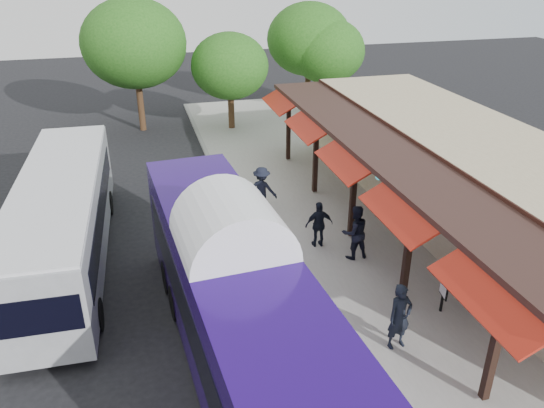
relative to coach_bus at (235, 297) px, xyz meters
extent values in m
plane|color=black|center=(1.45, 1.16, -2.01)|extent=(90.00, 90.00, 0.00)
cube|color=#9E9B93|center=(6.45, 5.16, -1.94)|extent=(10.00, 40.00, 0.15)
cube|color=gray|center=(1.50, 5.16, -1.94)|extent=(0.20, 40.00, 0.16)
cube|color=tan|center=(9.95, 5.16, -0.21)|extent=(5.00, 20.00, 3.60)
cube|color=black|center=(7.43, 5.16, 1.29)|extent=(0.06, 20.00, 0.60)
cube|color=#331E19|center=(6.35, 5.16, 1.39)|extent=(2.60, 20.00, 0.18)
cube|color=black|center=(5.23, -2.84, -0.21)|extent=(0.18, 0.18, 3.16)
cube|color=#9D1B0E|center=(4.80, -2.84, 1.14)|extent=(1.00, 3.20, 0.57)
cube|color=black|center=(5.23, 1.16, -0.21)|extent=(0.18, 0.18, 3.16)
cube|color=#9D1B0E|center=(4.80, 1.16, 1.14)|extent=(1.00, 3.20, 0.57)
cube|color=black|center=(5.23, 5.16, -0.21)|extent=(0.18, 0.18, 3.16)
cube|color=#9D1B0E|center=(4.80, 5.16, 1.14)|extent=(1.00, 3.20, 0.57)
cube|color=black|center=(5.23, 9.16, -0.21)|extent=(0.18, 0.18, 3.16)
cube|color=#9D1B0E|center=(4.80, 9.16, 1.14)|extent=(1.00, 3.20, 0.57)
cube|color=black|center=(5.23, 13.16, -0.21)|extent=(0.18, 0.18, 3.16)
cube|color=#9D1B0E|center=(4.80, 13.16, 1.14)|extent=(1.00, 3.20, 0.57)
sphere|color=teal|center=(5.65, -0.84, 0.87)|extent=(0.26, 0.26, 0.26)
sphere|color=teal|center=(5.65, 4.16, 0.87)|extent=(0.26, 0.26, 0.26)
sphere|color=teal|center=(5.65, 9.16, 0.87)|extent=(0.26, 0.26, 0.26)
cube|color=#210860|center=(0.00, 0.01, -0.05)|extent=(3.33, 11.80, 3.06)
cube|color=#210860|center=(0.00, 0.01, -1.72)|extent=(3.27, 11.68, 0.34)
ellipsoid|color=white|center=(0.00, 0.01, 1.46)|extent=(3.31, 11.57, 0.54)
cylinder|color=black|center=(-1.12, 3.74, -1.51)|extent=(0.37, 1.03, 1.01)
cylinder|color=black|center=(1.12, 3.74, -1.51)|extent=(0.37, 1.03, 1.01)
cube|color=gray|center=(-4.48, 6.25, -0.37)|extent=(2.77, 11.36, 2.60)
cube|color=black|center=(-5.72, 6.25, -0.15)|extent=(0.30, 9.60, 0.98)
cube|color=black|center=(-3.24, 6.25, -0.15)|extent=(0.30, 9.60, 0.98)
cube|color=silver|center=(-4.48, 6.25, 0.97)|extent=(2.72, 11.13, 0.10)
cylinder|color=black|center=(-5.61, 2.30, -1.54)|extent=(0.30, 0.95, 0.94)
cylinder|color=black|center=(-3.35, 2.30, -1.54)|extent=(0.30, 0.95, 0.94)
cylinder|color=black|center=(-5.61, 9.64, -1.54)|extent=(0.30, 0.95, 0.94)
cylinder|color=black|center=(-3.35, 9.64, -1.54)|extent=(0.30, 0.95, 0.94)
imported|color=black|center=(4.15, -0.62, -0.93)|extent=(0.73, 0.54, 1.86)
imported|color=black|center=(4.78, 3.82, -0.91)|extent=(0.96, 0.77, 1.90)
imported|color=black|center=(3.90, 4.85, -1.03)|extent=(0.99, 0.43, 1.67)
imported|color=black|center=(2.64, 8.04, -0.94)|extent=(1.38, 1.16, 1.85)
cube|color=black|center=(6.06, 0.40, -1.30)|extent=(0.07, 0.07, 1.12)
cube|color=black|center=(6.06, 0.40, -1.05)|extent=(0.14, 0.51, 0.61)
cube|color=white|center=(6.03, 0.40, -1.05)|extent=(0.09, 0.42, 0.51)
cylinder|color=#382314|center=(3.56, 19.17, -0.76)|extent=(0.36, 0.36, 2.51)
ellipsoid|color=#1D4F13|center=(3.56, 19.17, 1.69)|extent=(4.33, 4.33, 3.68)
cylinder|color=#382314|center=(9.19, 22.16, -0.48)|extent=(0.36, 0.36, 3.06)
ellipsoid|color=#1D4F13|center=(9.19, 22.16, 2.50)|extent=(5.28, 5.28, 4.49)
cylinder|color=#382314|center=(10.02, 21.07, -0.68)|extent=(0.36, 0.36, 2.67)
ellipsoid|color=#1D4F13|center=(10.02, 21.07, 1.93)|extent=(4.61, 4.61, 3.92)
cylinder|color=#382314|center=(-1.47, 20.54, -0.35)|extent=(0.36, 0.36, 3.33)
ellipsoid|color=#1D4F13|center=(-1.47, 20.54, 2.91)|extent=(5.75, 5.75, 4.89)
camera|label=1|loc=(-1.81, -10.37, 7.52)|focal=35.00mm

